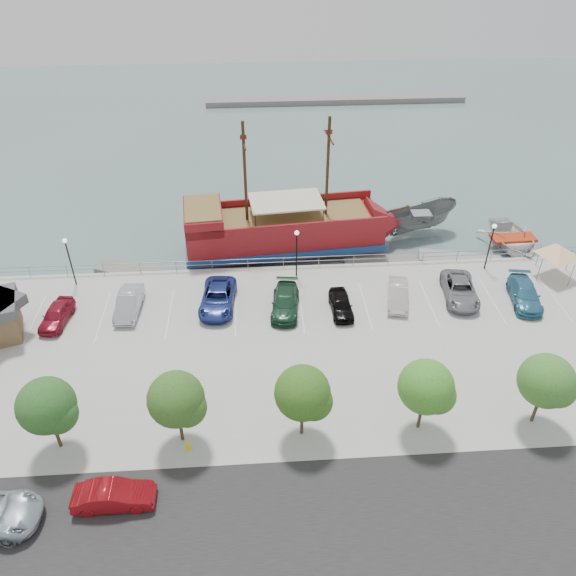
{
  "coord_description": "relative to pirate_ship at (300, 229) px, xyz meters",
  "views": [
    {
      "loc": [
        -3.28,
        -31.86,
        26.41
      ],
      "look_at": [
        -1.0,
        2.0,
        2.0
      ],
      "focal_mm": 35.0,
      "sensor_mm": 36.0,
      "label": 1
    }
  ],
  "objects": [
    {
      "name": "ground",
      "position": [
        -0.77,
        -12.17,
        -2.16
      ],
      "size": [
        160.0,
        160.0,
        0.0
      ],
      "primitive_type": "plane",
      "color": "slate"
    },
    {
      "name": "parked_car_h",
      "position": [
        16.58,
        -10.44,
        -0.44
      ],
      "size": [
        2.81,
        5.21,
        1.43
      ],
      "primitive_type": "imported",
      "rotation": [
        0.0,
        0.0,
        -0.17
      ],
      "color": "teal",
      "rests_on": "land_slab"
    },
    {
      "name": "speedboat",
      "position": [
        19.59,
        -1.06,
        -1.42
      ],
      "size": [
        5.34,
        7.31,
        1.48
      ],
      "primitive_type": "imported",
      "rotation": [
        0.0,
        0.0,
        0.03
      ],
      "color": "silver",
      "rests_on": "ground"
    },
    {
      "name": "tree_e",
      "position": [
        5.38,
        -22.24,
        2.14
      ],
      "size": [
        3.3,
        3.2,
        5.0
      ],
      "color": "#473321",
      "rests_on": "sidewalk"
    },
    {
      "name": "dock_east",
      "position": [
        14.13,
        -2.97,
        -1.95
      ],
      "size": [
        7.45,
        3.72,
        0.41
      ],
      "primitive_type": "cube",
      "rotation": [
        0.0,
        0.0,
        -0.24
      ],
      "color": "gray",
      "rests_on": "ground"
    },
    {
      "name": "dock_west",
      "position": [
        -14.64,
        -2.97,
        -1.96
      ],
      "size": [
        7.1,
        4.42,
        0.39
      ],
      "primitive_type": "cube",
      "rotation": [
        0.0,
        0.0,
        -0.39
      ],
      "color": "slate",
      "rests_on": "ground"
    },
    {
      "name": "parked_car_b",
      "position": [
        -13.81,
        -9.56,
        -0.42
      ],
      "size": [
        1.75,
        4.53,
        1.47
      ],
      "primitive_type": "imported",
      "rotation": [
        0.0,
        0.0,
        -0.04
      ],
      "color": "#ABAFB9",
      "rests_on": "land_slab"
    },
    {
      "name": "pirate_ship",
      "position": [
        0.0,
        0.0,
        0.0
      ],
      "size": [
        20.65,
        7.4,
        12.89
      ],
      "rotation": [
        0.0,
        0.0,
        0.1
      ],
      "color": "maroon",
      "rests_on": "ground"
    },
    {
      "name": "parked_car_c",
      "position": [
        -7.1,
        -9.39,
        -0.41
      ],
      "size": [
        2.94,
        5.58,
        1.5
      ],
      "primitive_type": "imported",
      "rotation": [
        0.0,
        0.0,
        -0.09
      ],
      "color": "navy",
      "rests_on": "land_slab"
    },
    {
      "name": "parked_car_f",
      "position": [
        6.77,
        -9.77,
        -0.46
      ],
      "size": [
        2.34,
        4.47,
        1.4
      ],
      "primitive_type": "imported",
      "rotation": [
        0.0,
        0.0,
        -0.21
      ],
      "color": "silver",
      "rests_on": "land_slab"
    },
    {
      "name": "lamp_post_left",
      "position": [
        -18.77,
        -5.67,
        1.78
      ],
      "size": [
        0.36,
        0.36,
        4.28
      ],
      "color": "black",
      "rests_on": "land_slab"
    },
    {
      "name": "far_shore",
      "position": [
        9.23,
        42.83,
        -1.76
      ],
      "size": [
        40.0,
        3.0,
        0.8
      ],
      "primitive_type": "cube",
      "color": "slate",
      "rests_on": "ground"
    },
    {
      "name": "lamp_post_mid",
      "position": [
        -0.77,
        -5.67,
        1.78
      ],
      "size": [
        0.36,
        0.36,
        4.28
      ],
      "color": "black",
      "rests_on": "land_slab"
    },
    {
      "name": "sidewalk",
      "position": [
        -0.77,
        -22.17,
        -1.14
      ],
      "size": [
        100.0,
        4.0,
        0.05
      ],
      "primitive_type": "cube",
      "color": "#ABABA9",
      "rests_on": "land_slab"
    },
    {
      "name": "street",
      "position": [
        -0.77,
        -28.17,
        -1.15
      ],
      "size": [
        100.0,
        8.0,
        0.04
      ],
      "primitive_type": "cube",
      "color": "black",
      "rests_on": "land_slab"
    },
    {
      "name": "lamp_post_right",
      "position": [
        15.23,
        -5.67,
        1.78
      ],
      "size": [
        0.36,
        0.36,
        4.28
      ],
      "color": "black",
      "rests_on": "land_slab"
    },
    {
      "name": "tree_c",
      "position": [
        -8.62,
        -22.24,
        2.14
      ],
      "size": [
        3.3,
        3.2,
        5.0
      ],
      "color": "#473321",
      "rests_on": "sidewalk"
    },
    {
      "name": "tree_d",
      "position": [
        -1.62,
        -22.24,
        2.14
      ],
      "size": [
        3.3,
        3.2,
        5.0
      ],
      "color": "#473321",
      "rests_on": "sidewalk"
    },
    {
      "name": "fire_hydrant",
      "position": [
        -8.38,
        -22.97,
        -0.77
      ],
      "size": [
        0.25,
        0.25,
        0.71
      ],
      "rotation": [
        0.0,
        0.0,
        -0.22
      ],
      "color": "#ECE402",
      "rests_on": "sidewalk"
    },
    {
      "name": "parked_car_g",
      "position": [
        11.74,
        -9.58,
        -0.43
      ],
      "size": [
        3.07,
        5.49,
        1.45
      ],
      "primitive_type": "imported",
      "rotation": [
        0.0,
        0.0,
        -0.13
      ],
      "color": "gray",
      "rests_on": "land_slab"
    },
    {
      "name": "seawall_railing",
      "position": [
        -0.77,
        -4.37,
        -0.63
      ],
      "size": [
        50.0,
        0.06,
        1.0
      ],
      "color": "gray",
      "rests_on": "land_slab"
    },
    {
      "name": "tree_b",
      "position": [
        -15.62,
        -22.24,
        2.14
      ],
      "size": [
        3.3,
        3.2,
        5.0
      ],
      "color": "#473321",
      "rests_on": "sidewalk"
    },
    {
      "name": "parked_car_a",
      "position": [
        -18.92,
        -10.56,
        -0.47
      ],
      "size": [
        2.14,
        4.2,
        1.37
      ],
      "primitive_type": "imported",
      "rotation": [
        0.0,
        0.0,
        -0.13
      ],
      "color": "maroon",
      "rests_on": "land_slab"
    },
    {
      "name": "dock_mid",
      "position": [
        7.03,
        -2.97,
        -1.97
      ],
      "size": [
        6.66,
        2.19,
        0.38
      ],
      "primitive_type": "cube",
      "rotation": [
        0.0,
        0.0,
        0.05
      ],
      "color": "gray",
      "rests_on": "ground"
    },
    {
      "name": "tree_f",
      "position": [
        12.38,
        -22.24,
        2.14
      ],
      "size": [
        3.3,
        3.2,
        5.0
      ],
      "color": "#473321",
      "rests_on": "sidewalk"
    },
    {
      "name": "canopy_tent",
      "position": [
        20.45,
        -7.03,
        1.65
      ],
      "size": [
        5.06,
        5.06,
        3.23
      ],
      "rotation": [
        0.0,
        0.0,
        -0.39
      ],
      "color": "slate",
      "rests_on": "land_slab"
    },
    {
      "name": "street_sedan",
      "position": [
        -11.9,
        -26.17,
        -0.46
      ],
      "size": [
        4.25,
        1.53,
        1.39
      ],
      "primitive_type": "imported",
      "rotation": [
        0.0,
        0.0,
        1.58
      ],
      "color": "maroon",
      "rests_on": "street"
    },
    {
      "name": "parked_car_d",
      "position": [
        -1.98,
        -10.2,
        -0.44
      ],
      "size": [
        2.6,
        5.14,
        1.43
      ],
      "primitive_type": "imported",
      "rotation": [
        0.0,
        0.0,
        -0.12
      ],
      "color": "#1A4029",
      "rests_on": "land_slab"
    },
    {
      "name": "patrol_boat",
      "position": [
        11.71,
        2.19,
        -0.74
      ],
      "size": [
        7.8,
        4.76,
        2.83
      ],
      "primitive_type": "imported",
      "rotation": [
        0.0,
        0.0,
        1.87
      ],
      "color": "slate",
      "rests_on": "ground"
    },
    {
      "name": "parked_car_e",
      "position": [
        2.22,
        -10.69,
        -0.5
      ],
      "size": [
        1.67,
        3.93,
        1.32
      ],
      "primitive_type": "imported",
      "rotation": [
        0.0,
        0.0,
        0.03
      ],
      "color": "black",
      "rests_on": "land_slab"
    }
  ]
}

